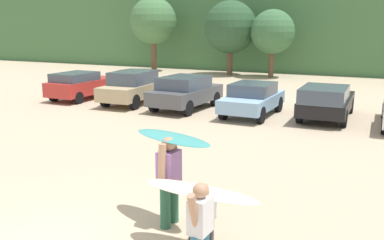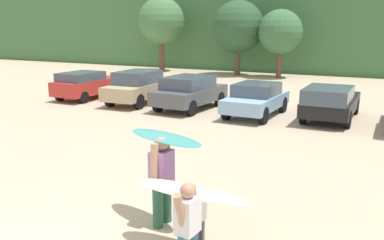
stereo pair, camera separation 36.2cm
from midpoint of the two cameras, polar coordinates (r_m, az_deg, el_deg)
name	(u,v)px [view 2 (the right image)]	position (r m, az deg, el deg)	size (l,w,h in m)	color
hillside_ridge	(341,28)	(40.71, 19.67, 11.61)	(108.00, 12.00, 7.29)	#427042
tree_center_left	(161,21)	(36.51, -3.86, 13.13)	(3.86, 3.86, 6.15)	brown
tree_center_right	(238,27)	(33.62, 6.52, 12.28)	(4.04, 4.04, 5.73)	brown
tree_far_right	(280,32)	(32.42, 12.09, 11.48)	(3.26, 3.26, 5.01)	brown
parked_car_red	(87,84)	(23.36, -13.51, 4.70)	(1.84, 4.04, 1.46)	#B72D28
parked_car_tan	(140,86)	(21.55, -6.51, 4.53)	(2.00, 4.78, 1.64)	tan
parked_car_dark_gray	(189,92)	(19.80, 0.17, 3.84)	(2.19, 4.20, 1.55)	#4C4F54
parked_car_sky_blue	(256,99)	(18.55, 9.18, 2.85)	(1.90, 4.07, 1.43)	#84ADD1
parked_car_black	(330,102)	(18.41, 18.63, 2.36)	(1.94, 4.59, 1.46)	black
person_adult	(162,176)	(8.27, -2.83, -7.50)	(0.35, 0.77, 1.79)	#26593F
person_child	(198,214)	(7.55, 2.28, -12.56)	(0.23, 0.58, 1.14)	#4C4C51
person_companion	(188,225)	(6.68, 1.00, -13.89)	(0.31, 0.72, 1.55)	teal
surfboard_teal	(165,137)	(8.18, -2.41, -2.37)	(1.97, 1.07, 0.11)	teal
surfboard_cream	(190,191)	(7.29, 1.14, -9.55)	(2.19, 0.74, 0.07)	beige
backpack_dropped	(190,232)	(7.88, 1.04, -14.84)	(0.24, 0.34, 0.45)	#592D23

